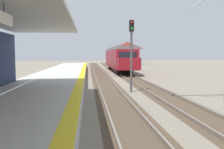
# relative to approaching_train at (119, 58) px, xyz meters

# --- Properties ---
(station_platform) EXTENTS (5.00, 80.00, 0.91)m
(station_platform) POSITION_rel_approaching_train_xyz_m (-7.80, -24.01, -1.73)
(station_platform) COLOR #B7B5AD
(station_platform) RESTS_ON ground
(track_pair_nearest_platform) EXTENTS (2.34, 120.00, 0.16)m
(track_pair_nearest_platform) POSITION_rel_approaching_train_xyz_m (-3.40, -20.01, -2.13)
(track_pair_nearest_platform) COLOR #4C3D2D
(track_pair_nearest_platform) RESTS_ON ground
(track_pair_middle) EXTENTS (2.34, 120.00, 0.16)m
(track_pair_middle) POSITION_rel_approaching_train_xyz_m (-0.00, -20.01, -2.13)
(track_pair_middle) COLOR #4C3D2D
(track_pair_middle) RESTS_ON ground
(approaching_train) EXTENTS (2.93, 19.60, 4.76)m
(approaching_train) POSITION_rel_approaching_train_xyz_m (0.00, 0.00, 0.00)
(approaching_train) COLOR maroon
(approaching_train) RESTS_ON ground
(rail_signal_post) EXTENTS (0.32, 0.34, 5.20)m
(rail_signal_post) POSITION_rel_approaching_train_xyz_m (-1.88, -21.53, 1.02)
(rail_signal_post) COLOR #4C4C4C
(rail_signal_post) RESTS_ON ground
(distant_trackside_house) EXTENTS (6.60, 5.28, 6.40)m
(distant_trackside_house) POSITION_rel_approaching_train_xyz_m (6.25, 29.63, 1.16)
(distant_trackside_house) COLOR maroon
(distant_trackside_house) RESTS_ON ground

